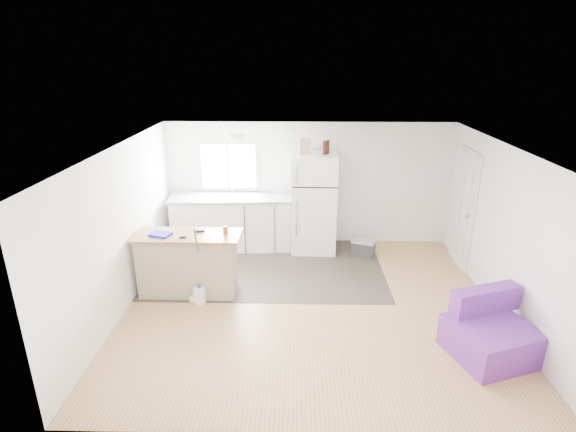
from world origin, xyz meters
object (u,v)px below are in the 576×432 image
at_px(red_cup, 225,230).
at_px(blue_tray, 161,234).
at_px(refrigerator, 314,203).
at_px(cardboard_box, 304,146).
at_px(bottle_left, 324,148).
at_px(bottle_right, 328,147).
at_px(peninsula, 188,263).
at_px(cooler, 364,247).
at_px(cleaner_jug, 200,295).
at_px(kitchen_cabinets, 232,222).
at_px(mop, 195,288).
at_px(purple_seat, 490,334).

distance_m(red_cup, blue_tray, 0.98).
distance_m(refrigerator, blue_tray, 3.00).
xyz_separation_m(cardboard_box, bottle_left, (0.36, -0.00, -0.02)).
distance_m(red_cup, bottle_right, 2.55).
bearing_deg(peninsula, red_cup, 6.00).
bearing_deg(cooler, bottle_left, -174.48).
bearing_deg(bottle_left, cooler, -15.23).
relative_size(blue_tray, bottle_left, 1.20).
bearing_deg(refrigerator, red_cup, -127.73).
distance_m(cleaner_jug, bottle_left, 3.38).
height_order(cooler, red_cup, red_cup).
height_order(cleaner_jug, blue_tray, blue_tray).
bearing_deg(cardboard_box, red_cup, -126.68).
distance_m(kitchen_cabinets, cooler, 2.57).
bearing_deg(red_cup, peninsula, -174.56).
bearing_deg(mop, cardboard_box, 58.42).
xyz_separation_m(refrigerator, purple_seat, (2.12, -3.22, -0.66)).
height_order(kitchen_cabinets, red_cup, kitchen_cabinets).
distance_m(kitchen_cabinets, cleaner_jug, 2.20).
bearing_deg(bottle_left, mop, -135.66).
bearing_deg(kitchen_cabinets, cardboard_box, -7.68).
xyz_separation_m(peninsula, refrigerator, (2.02, 1.76, 0.44)).
bearing_deg(kitchen_cabinets, cleaner_jug, -98.28).
bearing_deg(mop, bottle_left, 52.77).
bearing_deg(cleaner_jug, red_cup, 56.72).
height_order(cleaner_jug, red_cup, red_cup).
distance_m(peninsula, refrigerator, 2.72).
xyz_separation_m(cleaner_jug, cardboard_box, (1.59, 2.04, 1.89)).
bearing_deg(red_cup, cooler, 31.07).
xyz_separation_m(kitchen_cabinets, blue_tray, (-0.81, -1.86, 0.49)).
relative_size(blue_tray, cardboard_box, 1.00).
relative_size(cleaner_jug, mop, 0.26).
distance_m(refrigerator, bottle_left, 1.08).
xyz_separation_m(peninsula, cleaner_jug, (0.23, -0.35, -0.36)).
height_order(purple_seat, mop, mop).
relative_size(cooler, bottle_right, 1.97).
distance_m(red_cup, cardboard_box, 2.26).
bearing_deg(purple_seat, refrigerator, 104.36).
height_order(peninsula, cooler, peninsula).
bearing_deg(peninsula, cooler, 27.06).
bearing_deg(purple_seat, bottle_right, 101.45).
bearing_deg(cleaner_jug, bottle_right, 55.71).
distance_m(kitchen_cabinets, refrigerator, 1.64).
xyz_separation_m(purple_seat, cardboard_box, (-2.32, 3.15, 1.75)).
relative_size(cleaner_jug, red_cup, 2.73).
xyz_separation_m(mop, cardboard_box, (1.66, 1.98, 1.80)).
bearing_deg(kitchen_cabinets, blue_tray, -116.23).
bearing_deg(cardboard_box, mop, -130.02).
bearing_deg(blue_tray, mop, -24.04).
distance_m(kitchen_cabinets, mop, 2.14).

